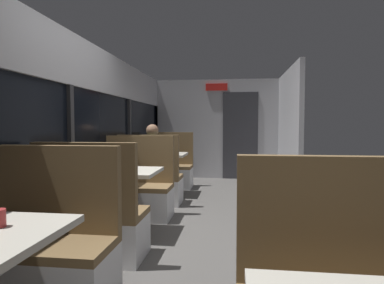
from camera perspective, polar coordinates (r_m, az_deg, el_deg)
ground_plane at (r=3.75m, az=0.70°, el=-16.69°), size 3.30×9.20×0.02m
carriage_window_panel_left at (r=3.97m, az=-20.61°, el=0.74°), size 0.09×8.48×2.30m
carriage_end_bulkhead at (r=7.71m, az=4.72°, el=2.16°), size 2.90×0.11×2.30m
carriage_aisle_panel_right at (r=6.59m, az=16.43°, el=2.00°), size 0.08×2.40×2.30m
bench_near_window_facing_entry at (r=2.65m, az=-23.87°, el=-17.70°), size 0.95×0.50×1.10m
dining_table_mid_window at (r=3.85m, az=-12.60°, el=-6.22°), size 0.90×0.70×0.74m
bench_mid_window_facing_end at (r=3.29m, az=-16.80°, el=-13.46°), size 0.95×0.50×1.10m
bench_mid_window_facing_entry at (r=4.56m, az=-9.53°, el=-8.72°), size 0.95×0.50×1.10m
dining_table_far_window at (r=5.91m, az=-5.46°, el=-2.95°), size 0.90×0.70×0.74m
bench_far_window_facing_end at (r=5.28m, az=-7.13°, el=-7.09°), size 0.95×0.50×1.10m
bench_far_window_facing_entry at (r=6.63m, az=-4.11°, el=-5.01°), size 0.95×0.50×1.10m
seated_passenger at (r=5.32m, az=-6.95°, el=-4.74°), size 0.47×0.55×1.26m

